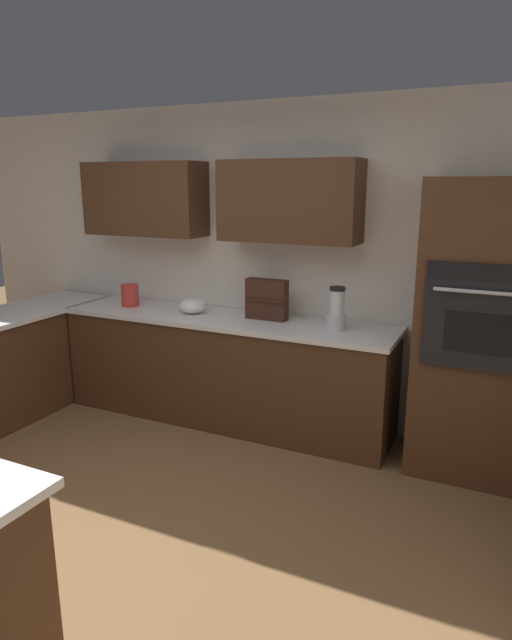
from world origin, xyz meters
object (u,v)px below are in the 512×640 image
blender (337,311)px  spice_rack (267,299)px  mixing_bowl (193,306)px  kettle (130,295)px  wall_oven (481,332)px

blender → spice_rack: 0.60m
spice_rack → mixing_bowl: bearing=6.1°
blender → spice_rack: bearing=-6.6°
mixing_bowl → kettle: size_ratio=1.19×
blender → mixing_bowl: 1.25m
mixing_bowl → spice_rack: size_ratio=0.69×
kettle → spice_rack: bearing=-176.9°
mixing_bowl → spice_rack: spice_rack is taller
spice_rack → kettle: bearing=3.1°
wall_oven → kettle: wall_oven is taller
blender → kettle: blender is taller
wall_oven → blender: wall_oven is taller
wall_oven → spice_rack: size_ratio=5.90×
blender → kettle: size_ratio=1.64×
wall_oven → spice_rack: wall_oven is taller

